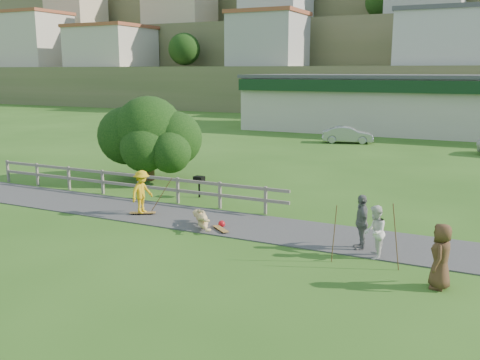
# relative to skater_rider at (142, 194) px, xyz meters

# --- Properties ---
(ground) EXTENTS (260.00, 260.00, 0.00)m
(ground) POSITION_rel_skater_rider_xyz_m (2.20, -1.08, -0.83)
(ground) COLOR #2A5518
(ground) RESTS_ON ground
(path) EXTENTS (34.00, 3.00, 0.04)m
(path) POSITION_rel_skater_rider_xyz_m (2.20, 0.42, -0.81)
(path) COLOR #38373A
(path) RESTS_ON ground
(fence) EXTENTS (15.05, 0.10, 1.10)m
(fence) POSITION_rel_skater_rider_xyz_m (-2.42, 2.22, -0.11)
(fence) COLOR #66615A
(fence) RESTS_ON ground
(strip_mall) EXTENTS (32.50, 10.75, 5.10)m
(strip_mall) POSITION_rel_skater_rider_xyz_m (6.20, 33.86, 1.75)
(strip_mall) COLOR beige
(strip_mall) RESTS_ON ground
(hillside) EXTENTS (220.00, 67.00, 47.50)m
(hillside) POSITION_rel_skater_rider_xyz_m (2.20, 90.22, 13.59)
(hillside) COLOR #565F38
(hillside) RESTS_ON ground
(skater_rider) EXTENTS (0.72, 1.12, 1.66)m
(skater_rider) POSITION_rel_skater_rider_xyz_m (0.00, 0.00, 0.00)
(skater_rider) COLOR gold
(skater_rider) RESTS_ON ground
(skater_fallen) EXTENTS (1.63, 1.50, 0.65)m
(skater_fallen) POSITION_rel_skater_rider_xyz_m (2.91, -0.46, -0.50)
(skater_fallen) COLOR #D8B477
(skater_fallen) RESTS_ON ground
(spectator_a) EXTENTS (0.73, 0.87, 1.60)m
(spectator_a) POSITION_rel_skater_rider_xyz_m (9.06, -0.91, -0.03)
(spectator_a) COLOR silver
(spectator_a) RESTS_ON ground
(spectator_b) EXTENTS (0.83, 1.12, 1.76)m
(spectator_b) POSITION_rel_skater_rider_xyz_m (8.51, -0.32, 0.05)
(spectator_b) COLOR slate
(spectator_b) RESTS_ON ground
(spectator_c) EXTENTS (0.57, 0.86, 1.71)m
(spectator_c) POSITION_rel_skater_rider_xyz_m (11.05, -2.45, 0.03)
(spectator_c) COLOR #4F341F
(spectator_c) RESTS_ON ground
(car_silver) EXTENTS (4.07, 2.30, 1.27)m
(car_silver) POSITION_rel_skater_rider_xyz_m (1.65, 24.11, -0.19)
(car_silver) COLOR #A2A3AA
(car_silver) RESTS_ON ground
(tree) EXTENTS (5.59, 5.59, 3.36)m
(tree) POSITION_rel_skater_rider_xyz_m (-3.69, 5.71, 0.85)
(tree) COLOR black
(tree) RESTS_ON ground
(bbq) EXTENTS (0.45, 0.35, 0.94)m
(bbq) POSITION_rel_skater_rider_xyz_m (0.47, 3.54, -0.36)
(bbq) COLOR black
(bbq) RESTS_ON ground
(longboard_rider) EXTENTS (0.98, 0.68, 0.11)m
(longboard_rider) POSITION_rel_skater_rider_xyz_m (0.00, 0.00, -0.77)
(longboard_rider) COLOR olive
(longboard_rider) RESTS_ON ground
(longboard_fallen) EXTENTS (0.85, 0.74, 0.10)m
(longboard_fallen) POSITION_rel_skater_rider_xyz_m (3.71, -0.56, -0.78)
(longboard_fallen) COLOR olive
(longboard_fallen) RESTS_ON ground
(helmet) EXTENTS (0.25, 0.25, 0.25)m
(helmet) POSITION_rel_skater_rider_xyz_m (3.51, -0.11, -0.70)
(helmet) COLOR #B40F18
(helmet) RESTS_ON ground
(pole_rider) EXTENTS (0.03, 0.03, 1.83)m
(pole_rider) POSITION_rel_skater_rider_xyz_m (0.60, 0.40, 0.08)
(pole_rider) COLOR brown
(pole_rider) RESTS_ON ground
(pole_spec_left) EXTENTS (0.03, 0.03, 1.72)m
(pole_spec_left) POSITION_rel_skater_rider_xyz_m (8.07, -1.79, 0.03)
(pole_spec_left) COLOR brown
(pole_spec_left) RESTS_ON ground
(pole_spec_right) EXTENTS (0.03, 0.03, 1.91)m
(pole_spec_right) POSITION_rel_skater_rider_xyz_m (9.78, -1.61, 0.13)
(pole_spec_right) COLOR brown
(pole_spec_right) RESTS_ON ground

